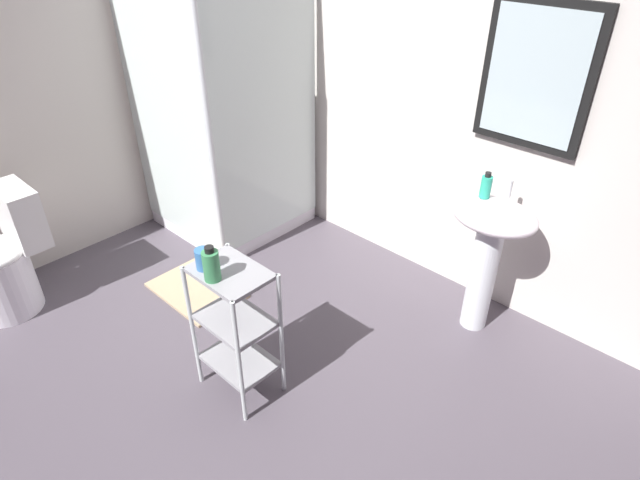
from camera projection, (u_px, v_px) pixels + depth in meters
ground_plane at (198, 412)px, 2.65m from camera, size 4.20×4.20×0.02m
wall_back at (433, 80)px, 3.09m from camera, size 4.20×0.14×2.50m
shower_stall at (227, 174)px, 3.85m from camera, size 0.92×0.92×2.00m
pedestal_sink at (489, 242)px, 2.88m from camera, size 0.46×0.37×0.81m
sink_faucet at (509, 188)px, 2.80m from camera, size 0.03×0.03×0.10m
toilet at (6, 263)px, 3.16m from camera, size 0.37×0.49×0.76m
storage_cart at (235, 322)px, 2.55m from camera, size 0.38×0.28×0.74m
hand_soap_bottle at (486, 186)px, 2.79m from camera, size 0.06×0.06×0.14m
body_wash_bottle_green at (211, 265)px, 2.29m from camera, size 0.07×0.07×0.17m
rinse_cup at (203, 259)px, 2.38m from camera, size 0.07×0.07×0.10m
bath_mat at (197, 290)px, 3.44m from camera, size 0.60×0.40×0.02m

